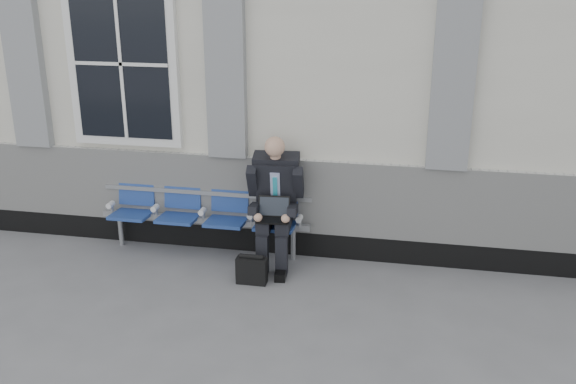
# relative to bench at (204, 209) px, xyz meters

# --- Properties ---
(ground) EXTENTS (70.00, 70.00, 0.00)m
(ground) POSITION_rel_bench_xyz_m (-1.31, -1.32, -0.55)
(ground) COLOR slate
(ground) RESTS_ON ground
(station_building) EXTENTS (14.40, 4.40, 4.49)m
(station_building) POSITION_rel_bench_xyz_m (-1.33, 2.15, 1.67)
(station_building) COLOR silver
(station_building) RESTS_ON ground
(bench) EXTENTS (2.60, 0.47, 0.91)m
(bench) POSITION_rel_bench_xyz_m (0.00, 0.00, 0.00)
(bench) COLOR #9EA0A3
(bench) RESTS_ON ground
(businessman) EXTENTS (0.66, 0.89, 1.54)m
(businessman) POSITION_rel_bench_xyz_m (0.91, -0.14, 0.27)
(businessman) COLOR black
(businessman) RESTS_ON ground
(briefcase) EXTENTS (0.34, 0.14, 0.34)m
(briefcase) POSITION_rel_bench_xyz_m (0.76, -0.71, -0.39)
(briefcase) COLOR black
(briefcase) RESTS_ON ground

